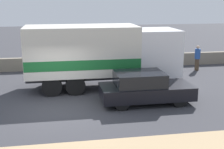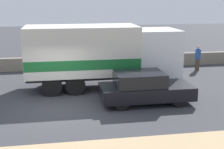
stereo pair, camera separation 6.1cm
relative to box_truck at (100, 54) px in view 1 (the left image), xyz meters
name	(u,v)px [view 1 (the left image)]	position (x,y,z in m)	size (l,w,h in m)	color
ground_plane	(60,111)	(-2.13, -3.10, -1.81)	(80.00, 80.00, 0.00)	#38383D
stone_wall_backdrop	(59,63)	(-2.13, 4.65, -1.39)	(60.00, 0.35, 0.84)	gray
box_truck	(100,54)	(0.00, 0.00, 0.00)	(7.76, 2.50, 3.23)	silver
car_hatchback	(144,88)	(1.58, -2.75, -1.10)	(4.09, 1.78, 1.42)	black
pedestrian	(197,58)	(6.68, 2.90, -0.97)	(0.35, 0.35, 1.61)	#473828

